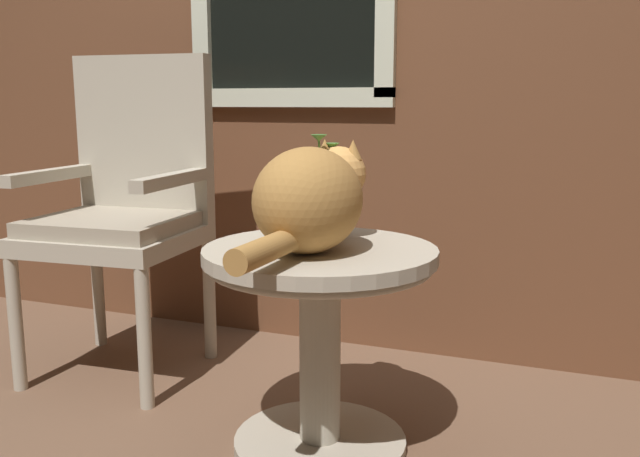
# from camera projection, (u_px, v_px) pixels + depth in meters

# --- Properties ---
(ground_plane) EXTENTS (6.00, 6.00, 0.00)m
(ground_plane) POSITION_uv_depth(u_px,v_px,m) (221.00, 441.00, 1.90)
(ground_plane) COLOR brown
(wicker_side_table) EXTENTS (0.61, 0.61, 0.56)m
(wicker_side_table) POSITION_uv_depth(u_px,v_px,m) (320.00, 312.00, 1.79)
(wicker_side_table) COLOR #B2A893
(wicker_side_table) RESTS_ON ground_plane
(wicker_chair) EXTENTS (0.55, 0.53, 1.09)m
(wicker_chair) POSITION_uv_depth(u_px,v_px,m) (126.00, 200.00, 2.35)
(wicker_chair) COLOR #B2A893
(wicker_chair) RESTS_ON ground_plane
(cat) EXTENTS (0.27, 0.65, 0.27)m
(cat) POSITION_uv_depth(u_px,v_px,m) (312.00, 198.00, 1.70)
(cat) COLOR #AD7A3D
(cat) RESTS_ON wicker_side_table
(pewter_vase_with_ivy) EXTENTS (0.11, 0.12, 0.28)m
(pewter_vase_with_ivy) POSITION_uv_depth(u_px,v_px,m) (321.00, 206.00, 1.89)
(pewter_vase_with_ivy) COLOR #99999E
(pewter_vase_with_ivy) RESTS_ON wicker_side_table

